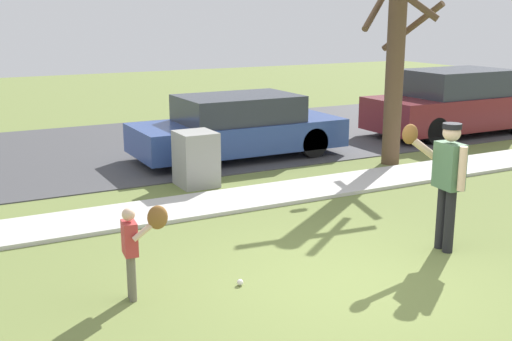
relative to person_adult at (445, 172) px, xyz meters
name	(u,v)px	position (x,y,z in m)	size (l,w,h in m)	color
ground_plane	(221,206)	(-1.72, 3.16, -1.06)	(48.00, 48.00, 0.00)	olive
sidewalk_strip	(218,202)	(-1.72, 3.26, -1.03)	(36.00, 1.20, 0.06)	beige
road_surface	(128,148)	(-1.72, 8.26, -1.05)	(36.00, 6.80, 0.02)	#424244
person_adult	(445,172)	(0.00, 0.00, 0.00)	(0.67, 0.68, 1.69)	black
person_child	(137,239)	(-3.97, 0.40, -0.36)	(0.46, 0.45, 1.08)	#6B6656
baseball	(240,282)	(-2.84, 0.21, -1.02)	(0.07, 0.07, 0.07)	white
utility_cabinet	(196,159)	(-1.58, 4.50, -0.56)	(0.66, 0.71, 0.99)	gray
street_tree_near	(396,52)	(2.64, 4.23, 1.23)	(1.84, 1.88, 4.25)	brown
parked_wagon_blue	(238,127)	(0.11, 6.22, -0.39)	(4.50, 1.80, 1.33)	#2D478C
parked_suv_maroon	(456,103)	(6.28, 6.12, -0.26)	(4.70, 1.90, 1.63)	maroon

